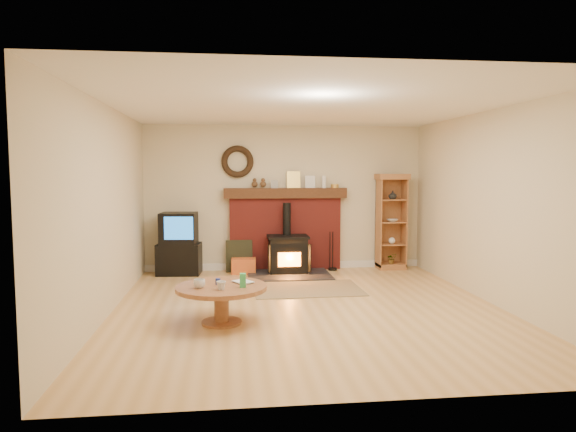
{
  "coord_description": "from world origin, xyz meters",
  "views": [
    {
      "loc": [
        -1.01,
        -6.48,
        1.77
      ],
      "look_at": [
        -0.14,
        1.0,
        1.12
      ],
      "focal_mm": 32.0,
      "sensor_mm": 36.0,
      "label": 1
    }
  ],
  "objects": [
    {
      "name": "curio_cabinet",
      "position": [
        1.93,
        2.55,
        0.87
      ],
      "size": [
        0.56,
        0.4,
        1.73
      ],
      "color": "#945830",
      "rests_on": "ground"
    },
    {
      "name": "fire_tools",
      "position": [
        0.83,
        2.5,
        0.11
      ],
      "size": [
        0.16,
        0.16,
        0.7
      ],
      "color": "black",
      "rests_on": "ground"
    },
    {
      "name": "area_rug",
      "position": [
        0.16,
        1.07,
        0.01
      ],
      "size": [
        1.63,
        1.14,
        0.01
      ],
      "primitive_type": "cube",
      "rotation": [
        0.0,
        0.0,
        0.02
      ],
      "color": "brown",
      "rests_on": "ground"
    },
    {
      "name": "chimney_breast",
      "position": [
        0.0,
        2.67,
        0.8
      ],
      "size": [
        2.2,
        0.22,
        1.78
      ],
      "color": "maroon",
      "rests_on": "ground"
    },
    {
      "name": "coffee_table",
      "position": [
        -1.11,
        -0.56,
        0.37
      ],
      "size": [
        1.07,
        1.07,
        0.61
      ],
      "color": "brown",
      "rests_on": "ground"
    },
    {
      "name": "firelog_box",
      "position": [
        -0.76,
        2.4,
        0.13
      ],
      "size": [
        0.43,
        0.28,
        0.26
      ],
      "primitive_type": "cube",
      "rotation": [
        0.0,
        0.0,
        -0.05
      ],
      "color": "orange",
      "rests_on": "ground"
    },
    {
      "name": "room_shell",
      "position": [
        -0.02,
        0.09,
        1.72
      ],
      "size": [
        5.02,
        5.52,
        2.61
      ],
      "color": "beige",
      "rests_on": "ground"
    },
    {
      "name": "tv_unit",
      "position": [
        -1.87,
        2.47,
        0.51
      ],
      "size": [
        0.77,
        0.57,
        1.07
      ],
      "color": "black",
      "rests_on": "ground"
    },
    {
      "name": "wood_stove",
      "position": [
        0.0,
        2.27,
        0.32
      ],
      "size": [
        1.4,
        1.0,
        1.23
      ],
      "color": "black",
      "rests_on": "ground"
    },
    {
      "name": "ground",
      "position": [
        0.0,
        0.0,
        0.0
      ],
      "size": [
        5.5,
        5.5,
        0.0
      ],
      "primitive_type": "plane",
      "color": "tan",
      "rests_on": "ground"
    },
    {
      "name": "leaning_painting",
      "position": [
        -0.84,
        2.55,
        0.28
      ],
      "size": [
        0.47,
        0.13,
        0.56
      ],
      "primitive_type": "cube",
      "rotation": [
        -0.17,
        0.0,
        0.0
      ],
      "color": "black",
      "rests_on": "ground"
    }
  ]
}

